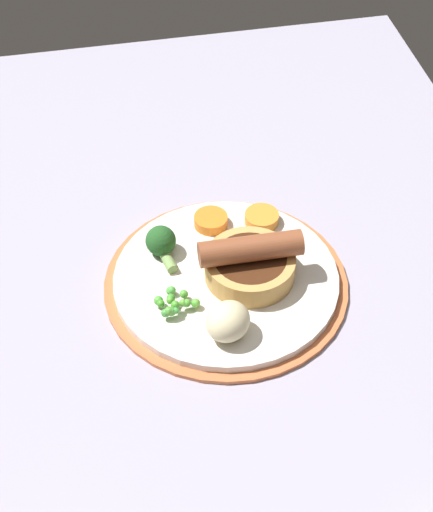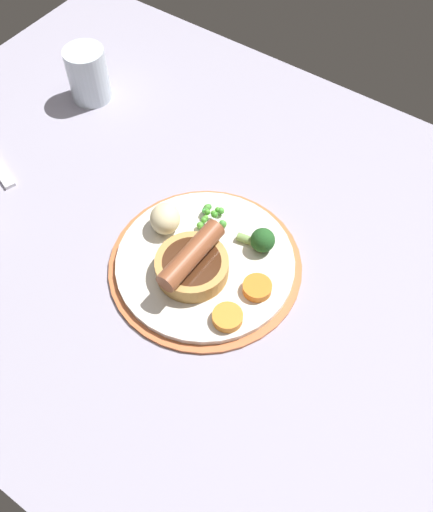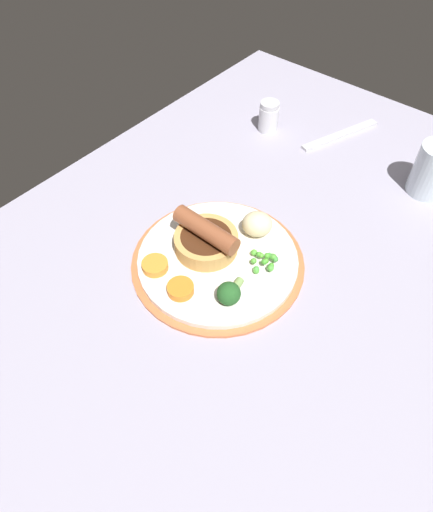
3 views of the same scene
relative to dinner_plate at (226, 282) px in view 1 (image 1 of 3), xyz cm
name	(u,v)px [view 1 (image 1 of 3)]	position (x,y,z in cm)	size (l,w,h in cm)	color
dining_table	(198,332)	(-4.54, 3.96, -2.07)	(110.00, 80.00, 3.00)	#9E99AD
dinner_plate	(226,282)	(0.00, 0.00, 0.00)	(26.23, 26.23, 1.40)	#CC6B3D
sausage_pudding	(250,262)	(-0.29, -2.51, 2.86)	(9.64, 10.90, 5.41)	tan
pea_pile	(174,302)	(-3.25, 6.13, 1.76)	(4.46, 4.55, 1.74)	green
broccoli_floret_far	(161,243)	(4.91, 6.13, 2.41)	(5.34, 3.34, 3.34)	#235623
potato_chunk_0	(228,321)	(-7.73, 1.45, 2.79)	(4.18, 4.68, 3.91)	beige
carrot_slice_0	(211,221)	(8.22, 0.03, 1.47)	(3.81, 3.81, 1.26)	orange
carrot_slice_4	(262,218)	(7.50, -5.70, 1.45)	(3.87, 3.87, 1.24)	orange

